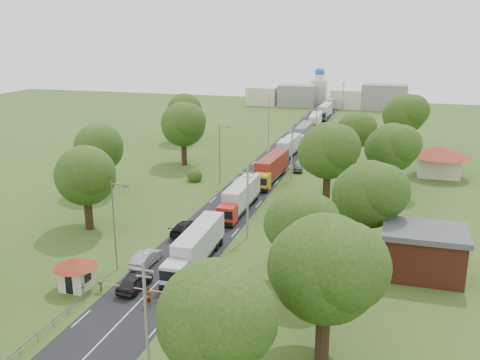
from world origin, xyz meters
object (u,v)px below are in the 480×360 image
at_px(car_lane_front, 135,282).
at_px(pedestrian_near, 148,298).
at_px(boom_barrier, 129,288).
at_px(info_sign, 304,145).
at_px(truck_0, 196,246).
at_px(guard_booth, 76,269).
at_px(car_lane_mid, 146,258).

xyz_separation_m(car_lane_front, pedestrian_near, (2.82, -2.73, 0.06)).
relative_size(boom_barrier, pedestrian_near, 5.20).
height_order(boom_barrier, car_lane_front, car_lane_front).
bearing_deg(info_sign, pedestrian_near, -93.70).
bearing_deg(car_lane_front, truck_0, -115.01).
xyz_separation_m(boom_barrier, pedestrian_near, (2.60, -1.23, -0.00)).
relative_size(guard_booth, pedestrian_near, 2.48).
distance_m(boom_barrier, truck_0, 9.62).
bearing_deg(car_lane_front, guard_booth, 16.99).
xyz_separation_m(boom_barrier, car_lane_mid, (-1.64, 7.00, -0.07)).
bearing_deg(pedestrian_near, info_sign, 82.99).
bearing_deg(truck_0, car_lane_mid, -160.27).
height_order(guard_booth, car_lane_front, guard_booth).
relative_size(car_lane_front, pedestrian_near, 2.75).
height_order(guard_booth, car_lane_mid, guard_booth).
relative_size(guard_booth, car_lane_mid, 0.88).
xyz_separation_m(info_sign, truck_0, (-3.01, -51.14, -0.93)).
bearing_deg(pedestrian_near, guard_booth, 168.38).
distance_m(info_sign, car_lane_mid, 53.67).
bearing_deg(car_lane_front, pedestrian_near, 137.93).
height_order(guard_booth, info_sign, info_sign).
height_order(boom_barrier, truck_0, truck_0).
bearing_deg(pedestrian_near, car_lane_front, 132.56).
relative_size(info_sign, car_lane_mid, 0.82).
distance_m(truck_0, pedestrian_near, 10.21).
bearing_deg(car_lane_mid, truck_0, -158.65).
bearing_deg(car_lane_mid, pedestrian_near, 118.89).
height_order(boom_barrier, car_lane_mid, car_lane_mid).
bearing_deg(boom_barrier, car_lane_front, 98.18).
xyz_separation_m(info_sign, car_lane_mid, (-8.20, -53.00, -2.18)).
distance_m(boom_barrier, car_lane_mid, 7.19).
relative_size(truck_0, pedestrian_near, 7.96).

